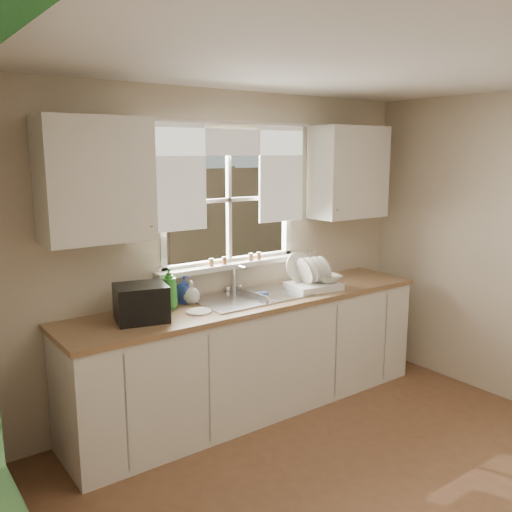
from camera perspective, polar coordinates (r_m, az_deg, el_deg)
room_walls at (r=2.95m, az=20.20°, el=-5.33°), size 3.62×4.02×2.50m
ceiling at (r=2.92m, az=20.79°, el=19.57°), size 3.60×4.00×0.02m
window at (r=4.36m, az=-2.73°, el=3.75°), size 1.38×0.16×1.06m
curtains at (r=4.28m, az=-2.40°, el=9.64°), size 1.50×0.03×0.81m
base_cabinets at (r=4.36m, az=-0.24°, el=-10.51°), size 3.00×0.62×0.87m
countertop at (r=4.22m, az=-0.24°, el=-4.75°), size 3.04×0.65×0.04m
upper_cabinet_left at (r=3.65m, az=-16.56°, el=7.68°), size 0.70×0.33×0.80m
upper_cabinet_right at (r=4.93m, az=9.74°, el=8.68°), size 0.70×0.33×0.80m
wall_outlet at (r=4.95m, az=5.94°, el=-0.21°), size 0.08×0.01×0.12m
sill_jars at (r=4.37m, az=-2.04°, el=-0.29°), size 0.50×0.04×0.06m
backyard at (r=10.55m, az=-20.61°, el=18.03°), size 20.00×10.00×6.13m
sink at (r=4.26m, az=-0.49°, el=-5.33°), size 0.88×0.52×0.40m
dish_rack at (r=4.50m, az=5.96°, el=-2.54°), size 0.44×0.36×0.30m
bowl at (r=4.54m, az=7.45°, el=-2.35°), size 0.27×0.27×0.06m
soap_bottle_a at (r=3.96m, az=-9.12°, el=-3.27°), size 0.16×0.16×0.31m
soap_bottle_b at (r=4.10m, az=-7.57°, el=-3.50°), size 0.12×0.12×0.21m
soap_bottle_c at (r=4.09m, az=-6.86°, el=-3.80°), size 0.16×0.16×0.17m
saucer at (r=3.87m, az=-6.04°, el=-5.84°), size 0.18×0.18×0.01m
cup at (r=3.71m, az=-11.83°, el=-6.11°), size 0.14×0.14×0.10m
black_appliance at (r=3.72m, az=-12.00°, el=-4.84°), size 0.40×0.36×0.25m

